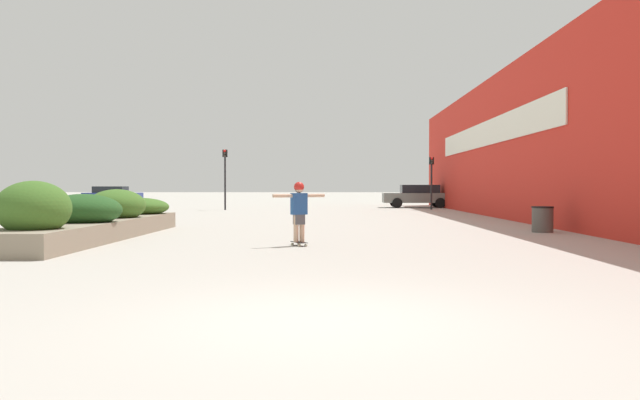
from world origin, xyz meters
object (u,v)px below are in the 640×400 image
Objects in this scene: skateboarder at (299,206)px; car_center_left at (418,196)px; trash_bin at (543,219)px; car_leftmost at (604,196)px; car_center_right at (112,195)px; traffic_light_left at (225,169)px; skateboard at (299,243)px; traffic_light_right at (432,174)px.

skateboarder is 28.03m from car_center_left.
trash_bin is 24.59m from car_leftmost.
trash_bin is 22.72m from car_center_left.
traffic_light_left reaches higher than car_center_right.
traffic_light_left reaches higher than skateboarder.
car_center_left is at bearing -94.24° from car_leftmost.
trash_bin is at bearing 4.00° from skateboard.
car_center_right is 1.26× the size of traffic_light_right.
car_leftmost reaches higher than skateboarder.
car_center_left is (-0.74, 22.71, 0.40)m from trash_bin.
skateboard is at bearing -27.81° from skateboarder.
traffic_light_left reaches higher than skateboard.
car_center_right is (-22.13, 3.85, -0.05)m from car_center_left.
traffic_light_left is at bearing 76.22° from skateboard.
skateboarder is at bearing -75.97° from traffic_light_left.
car_center_left is (6.58, 27.25, 0.74)m from skateboard.
skateboarder is 24.52m from traffic_light_right.
skateboarder is at bearing 26.57° from car_center_right.
traffic_light_right is (6.90, 23.49, 2.15)m from skateboard.
car_leftmost is (18.66, 26.35, -0.16)m from skateboarder.
traffic_light_left is (-5.71, 22.85, 2.42)m from skateboard.
car_leftmost is at bearing 62.52° from trash_bin.
traffic_light_left is (-12.29, -4.39, 1.67)m from car_center_left.
traffic_light_left is at bearing 109.67° from car_center_left.
car_center_left is at bearing 91.87° from trash_bin.
skateboarder is 0.45× the size of traffic_light_right.
car_center_left is 1.25× the size of traffic_light_left.
traffic_light_right is at bearing 91.27° from trash_bin.
skateboard is at bearing 26.57° from car_center_right.
car_center_right is (-15.55, 31.09, 0.69)m from skateboard.
traffic_light_right is (-0.42, 18.95, 1.81)m from trash_bin.
car_center_right is at bearing -97.89° from car_leftmost.
car_center_left is 1.13× the size of car_center_right.
traffic_light_left is at bearing -177.10° from traffic_light_right.
car_center_right reaches higher than skateboard.
car_center_right is at bearing 80.14° from car_center_left.
trash_bin is 0.25× the size of traffic_light_right.
skateboard is at bearing -75.97° from traffic_light_left.
car_leftmost is 12.12m from car_center_left.
skateboarder is 0.39× the size of traffic_light_left.
skateboarder is at bearing -106.37° from traffic_light_right.
car_center_right is 23.75m from traffic_light_right.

